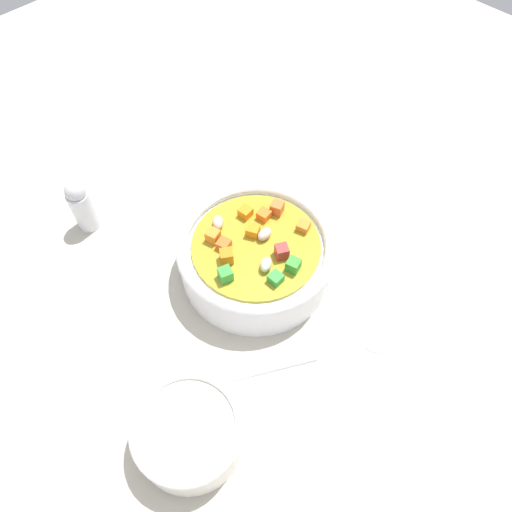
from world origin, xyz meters
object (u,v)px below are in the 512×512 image
object	(u,v)px
side_bowl_small	(189,432)
pepper_shaker	(82,205)
soup_bowl_main	(256,255)
spoon	(302,359)

from	to	relation	value
side_bowl_small	pepper_shaker	distance (cm)	29.09
soup_bowl_main	spoon	bearing A→B (deg)	158.11
soup_bowl_main	pepper_shaker	world-z (taller)	pepper_shaker
spoon	side_bowl_small	bearing A→B (deg)	-158.55
side_bowl_small	pepper_shaker	bearing A→B (deg)	-15.26
soup_bowl_main	pepper_shaker	distance (cm)	21.35
spoon	side_bowl_small	world-z (taller)	side_bowl_small
spoon	side_bowl_small	xyz separation A→B (cm)	(2.06, 12.97, 2.02)
pepper_shaker	soup_bowl_main	bearing A→B (deg)	-152.70
spoon	pepper_shaker	world-z (taller)	pepper_shaker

